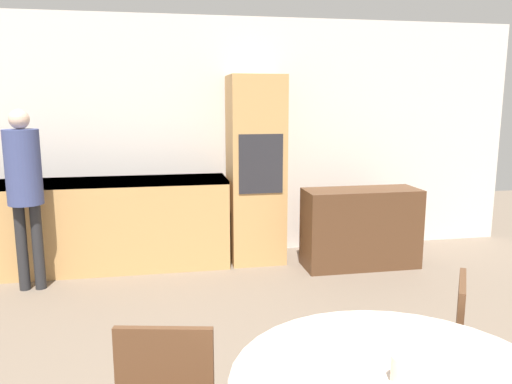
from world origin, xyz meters
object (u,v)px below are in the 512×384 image
Objects in this scene: sideboard at (361,228)px; oven_unit at (256,170)px; chair_far_right at (436,351)px; cup at (402,370)px; person_standing at (24,179)px.

oven_unit is at bearing 156.69° from sideboard.
chair_far_right is 8.91× the size of cup.
oven_unit reaches higher than person_standing.
person_standing is (-2.19, -0.50, 0.04)m from oven_unit.
oven_unit is 2.26× the size of chair_far_right.
chair_far_right is 0.53× the size of person_standing.
chair_far_right is at bearing -104.74° from sideboard.
sideboard is at bearing -23.31° from oven_unit.
oven_unit is 20.14× the size of cup.
oven_unit is 2.24m from person_standing.
sideboard is at bearing -161.33° from chair_far_right.
person_standing reaches higher than chair_far_right.
oven_unit is 1.66× the size of sideboard.
cup is at bearing -5.63° from chair_far_right.
chair_far_right is (0.33, -3.09, -0.50)m from oven_unit.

